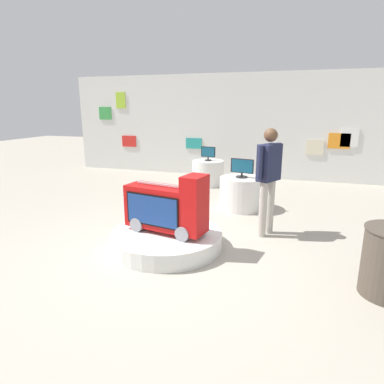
# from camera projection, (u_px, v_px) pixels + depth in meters

# --- Properties ---
(ground_plane) EXTENTS (30.00, 30.00, 0.00)m
(ground_plane) POSITION_uv_depth(u_px,v_px,m) (174.00, 254.00, 4.50)
(ground_plane) COLOR #A8A091
(back_wall_display) EXTENTS (10.31, 0.13, 2.83)m
(back_wall_display) POSITION_uv_depth(u_px,v_px,m) (242.00, 126.00, 9.13)
(back_wall_display) COLOR silver
(back_wall_display) RESTS_ON ground
(main_display_pedestal) EXTENTS (1.58, 1.58, 0.23)m
(main_display_pedestal) POSITION_uv_depth(u_px,v_px,m) (166.00, 239.00, 4.69)
(main_display_pedestal) COLOR silver
(main_display_pedestal) RESTS_ON ground
(novelty_firetruck_tv) EXTENTS (1.21, 0.60, 0.85)m
(novelty_firetruck_tv) POSITION_uv_depth(u_px,v_px,m) (167.00, 208.00, 4.55)
(novelty_firetruck_tv) COLOR gray
(novelty_firetruck_tv) RESTS_ON main_display_pedestal
(display_pedestal_left_rear) EXTENTS (0.83, 0.83, 0.63)m
(display_pedestal_left_rear) POSITION_uv_depth(u_px,v_px,m) (241.00, 193.00, 6.42)
(display_pedestal_left_rear) COLOR silver
(display_pedestal_left_rear) RESTS_ON ground
(tv_on_left_rear) EXTENTS (0.45, 0.22, 0.36)m
(tv_on_left_rear) POSITION_uv_depth(u_px,v_px,m) (242.00, 168.00, 6.29)
(tv_on_left_rear) COLOR black
(tv_on_left_rear) RESTS_ON display_pedestal_left_rear
(display_pedestal_center_rear) EXTENTS (0.80, 0.80, 0.63)m
(display_pedestal_center_rear) POSITION_uv_depth(u_px,v_px,m) (208.00, 173.00, 8.39)
(display_pedestal_center_rear) COLOR silver
(display_pedestal_center_rear) RESTS_ON ground
(tv_on_center_rear) EXTENTS (0.37, 0.17, 0.35)m
(tv_on_center_rear) POSITION_uv_depth(u_px,v_px,m) (208.00, 153.00, 8.26)
(tv_on_center_rear) COLOR black
(tv_on_center_rear) RESTS_ON display_pedestal_center_rear
(shopper_browsing_near_truck) EXTENTS (0.36, 0.50, 1.64)m
(shopper_browsing_near_truck) POSITION_uv_depth(u_px,v_px,m) (269.00, 174.00, 4.94)
(shopper_browsing_near_truck) COLOR #B2ADA3
(shopper_browsing_near_truck) RESTS_ON ground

